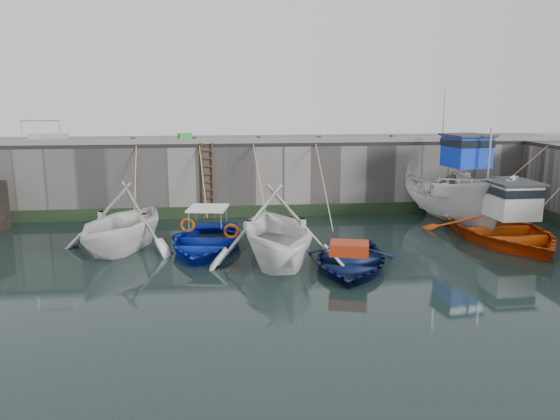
{
  "coord_description": "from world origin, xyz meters",
  "views": [
    {
      "loc": [
        -1.51,
        -12.95,
        5.11
      ],
      "look_at": [
        0.58,
        5.59,
        1.2
      ],
      "focal_mm": 35.0,
      "sensor_mm": 36.0,
      "label": 1
    }
  ],
  "objects": [
    {
      "name": "ground",
      "position": [
        0.0,
        0.0,
        0.0
      ],
      "size": [
        120.0,
        120.0,
        0.0
      ],
      "primitive_type": "plane",
      "color": "black",
      "rests_on": "ground"
    },
    {
      "name": "quay_back",
      "position": [
        0.0,
        12.5,
        1.5
      ],
      "size": [
        30.0,
        5.0,
        3.0
      ],
      "primitive_type": "cube",
      "color": "slate",
      "rests_on": "ground"
    },
    {
      "name": "road_back",
      "position": [
        0.0,
        12.5,
        3.08
      ],
      "size": [
        30.0,
        5.0,
        0.16
      ],
      "primitive_type": "cube",
      "color": "black",
      "rests_on": "quay_back"
    },
    {
      "name": "kerb_back",
      "position": [
        0.0,
        10.15,
        3.26
      ],
      "size": [
        30.0,
        0.3,
        0.2
      ],
      "primitive_type": "cube",
      "color": "slate",
      "rests_on": "road_back"
    },
    {
      "name": "algae_back",
      "position": [
        0.0,
        9.96,
        0.25
      ],
      "size": [
        30.0,
        0.08,
        0.5
      ],
      "primitive_type": "cube",
      "color": "black",
      "rests_on": "ground"
    },
    {
      "name": "ladder",
      "position": [
        -2.0,
        9.91,
        1.59
      ],
      "size": [
        0.51,
        0.08,
        3.2
      ],
      "color": "#3F1E0F",
      "rests_on": "ground"
    },
    {
      "name": "boat_near_white",
      "position": [
        -4.8,
        5.48,
        0.0
      ],
      "size": [
        5.65,
        6.04,
        2.57
      ],
      "primitive_type": "imported",
      "rotation": [
        0.0,
        0.0,
        -0.36
      ],
      "color": "silver",
      "rests_on": "ground"
    },
    {
      "name": "boat_near_white_rope",
      "position": [
        -4.8,
        8.99,
        0.0
      ],
      "size": [
        0.04,
        3.29,
        3.1
      ],
      "primitive_type": null,
      "color": "tan",
      "rests_on": "ground"
    },
    {
      "name": "boat_near_blue",
      "position": [
        -2.01,
        5.27,
        0.0
      ],
      "size": [
        4.23,
        5.37,
        1.01
      ],
      "primitive_type": "imported",
      "rotation": [
        0.0,
        0.0,
        -0.16
      ],
      "color": "#0C25B9",
      "rests_on": "ground"
    },
    {
      "name": "boat_near_blue_rope",
      "position": [
        -2.01,
        8.89,
        0.0
      ],
      "size": [
        0.04,
        3.43,
        3.1
      ],
      "primitive_type": null,
      "color": "tan",
      "rests_on": "ground"
    },
    {
      "name": "boat_near_blacktrim",
      "position": [
        0.19,
        3.39,
        0.0
      ],
      "size": [
        4.75,
        5.42,
        2.74
      ],
      "primitive_type": "imported",
      "rotation": [
        0.0,
        0.0,
        0.05
      ],
      "color": "white",
      "rests_on": "ground"
    },
    {
      "name": "boat_near_blacktrim_rope",
      "position": [
        0.19,
        7.95,
        0.0
      ],
      "size": [
        0.04,
        4.86,
        3.1
      ],
      "primitive_type": null,
      "color": "tan",
      "rests_on": "ground"
    },
    {
      "name": "boat_near_navy",
      "position": [
        2.39,
        2.65,
        0.0
      ],
      "size": [
        4.28,
        5.18,
        0.93
      ],
      "primitive_type": "imported",
      "rotation": [
        0.0,
        0.0,
        -0.27
      ],
      "color": "#0A1744",
      "rests_on": "ground"
    },
    {
      "name": "boat_near_navy_rope",
      "position": [
        2.39,
        7.58,
        0.0
      ],
      "size": [
        0.04,
        5.5,
        3.1
      ],
      "primitive_type": null,
      "color": "tan",
      "rests_on": "ground"
    },
    {
      "name": "boat_far_white",
      "position": [
        8.08,
        8.04,
        1.14
      ],
      "size": [
        3.57,
        7.33,
        5.72
      ],
      "rotation": [
        0.0,
        0.0,
        0.13
      ],
      "color": "silver",
      "rests_on": "ground"
    },
    {
      "name": "boat_far_orange",
      "position": [
        8.59,
        5.17,
        0.41
      ],
      "size": [
        4.58,
        6.33,
        4.29
      ],
      "rotation": [
        0.0,
        0.0,
        0.02
      ],
      "color": "#EB4F0C",
      "rests_on": "ground"
    },
    {
      "name": "fish_crate",
      "position": [
        -3.01,
        12.18,
        3.31
      ],
      "size": [
        0.69,
        0.59,
        0.3
      ],
      "primitive_type": "cube",
      "rotation": [
        0.0,
        0.0,
        0.35
      ],
      "color": "green",
      "rests_on": "road_back"
    },
    {
      "name": "railing",
      "position": [
        -8.75,
        11.25,
        3.36
      ],
      "size": [
        1.6,
        1.05,
        1.0
      ],
      "color": "#A5A8AD",
      "rests_on": "road_back"
    },
    {
      "name": "bollard_a",
      "position": [
        -5.0,
        10.25,
        3.3
      ],
      "size": [
        0.18,
        0.18,
        0.28
      ],
      "primitive_type": "cylinder",
      "color": "#3F1E0F",
      "rests_on": "road_back"
    },
    {
      "name": "bollard_b",
      "position": [
        -2.5,
        10.25,
        3.3
      ],
      "size": [
        0.18,
        0.18,
        0.28
      ],
      "primitive_type": "cylinder",
      "color": "#3F1E0F",
      "rests_on": "road_back"
    },
    {
      "name": "bollard_c",
      "position": [
        0.2,
        10.25,
        3.3
      ],
      "size": [
        0.18,
        0.18,
        0.28
      ],
      "primitive_type": "cylinder",
      "color": "#3F1E0F",
      "rests_on": "road_back"
    },
    {
      "name": "bollard_d",
      "position": [
        2.8,
        10.25,
        3.3
      ],
      "size": [
        0.18,
        0.18,
        0.28
      ],
      "primitive_type": "cylinder",
      "color": "#3F1E0F",
      "rests_on": "road_back"
    },
    {
      "name": "bollard_e",
      "position": [
        6.0,
        10.25,
        3.3
      ],
      "size": [
        0.18,
        0.18,
        0.28
      ],
      "primitive_type": "cylinder",
      "color": "#3F1E0F",
      "rests_on": "road_back"
    }
  ]
}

